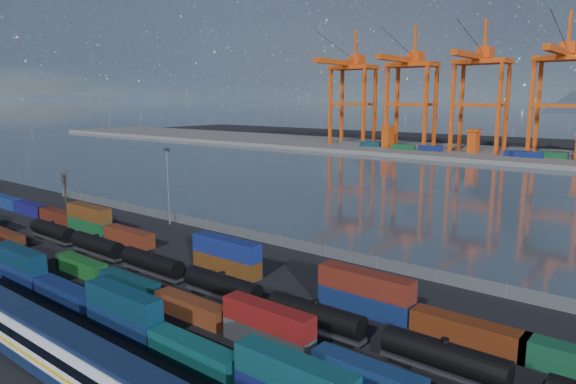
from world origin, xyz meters
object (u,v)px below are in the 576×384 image
Objects in this scene: passenger_train at (95,375)px; tanker_string at (223,286)px; bare_tree at (65,186)px; gantry_cranes at (520,71)px.

tanker_string is (-8.63, 23.98, -0.78)m from passenger_train.
gantry_cranes reaches higher than bare_tree.
bare_tree is 0.04× the size of gantry_cranes.
gantry_cranes is at bearing 96.71° from passenger_train.
passenger_train is at bearing -83.29° from gantry_cranes.
passenger_train is 228.52m from gantry_cranes.
bare_tree is (-81.74, 21.24, 2.34)m from tanker_string.
tanker_string is 84.49m from bare_tree.
passenger_train is 0.74× the size of tanker_string.
passenger_train reaches higher than tanker_string.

